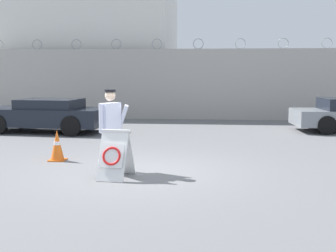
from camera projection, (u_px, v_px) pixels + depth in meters
The scene contains 7 objects.
ground_plane at pixel (137, 172), 10.25m from camera, with size 90.00×90.00×0.00m, color slate.
perimeter_wall at pixel (177, 84), 21.07m from camera, with size 36.00×0.30×3.61m.
building_block at pixel (89, 53), 25.47m from camera, with size 9.15×6.83×6.31m.
barricade_sign at pixel (115, 154), 9.62m from camera, with size 0.69×0.94×1.01m.
security_guard at pixel (111, 125), 10.27m from camera, with size 0.62×0.57×1.80m.
traffic_cone_near at pixel (57, 145), 11.50m from camera, with size 0.39×0.39×0.76m.
parked_car_front_coupe at pixel (46, 115), 16.72m from camera, with size 4.47×2.18×1.20m.
Camera 1 is at (1.67, -9.94, 2.23)m, focal length 50.00 mm.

